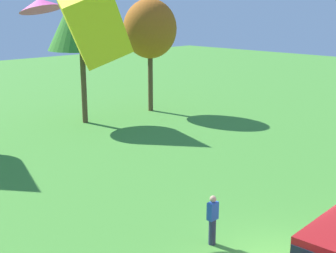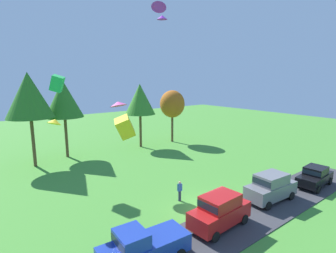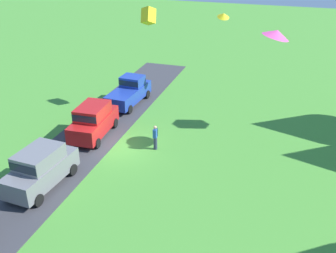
{
  "view_description": "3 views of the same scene",
  "coord_description": "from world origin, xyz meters",
  "px_view_note": "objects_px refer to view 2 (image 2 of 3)",
  "views": [
    {
      "loc": [
        -11.41,
        -6.66,
        7.58
      ],
      "look_at": [
        1.74,
        6.77,
        2.79
      ],
      "focal_mm": 50.0,
      "sensor_mm": 36.0,
      "label": 1
    },
    {
      "loc": [
        -13.72,
        -13.15,
        9.99
      ],
      "look_at": [
        1.71,
        6.89,
        5.37
      ],
      "focal_mm": 28.0,
      "sensor_mm": 36.0,
      "label": 2
    },
    {
      "loc": [
        20.61,
        10.06,
        12.93
      ],
      "look_at": [
        2.53,
        4.21,
        3.43
      ],
      "focal_mm": 42.0,
      "sensor_mm": 36.0,
      "label": 3
    }
  ],
  "objects_px": {
    "person_beside_suv": "(180,191)",
    "kite_box_high_right": "(57,83)",
    "car_sedan_mid_row": "(315,176)",
    "kite_delta_mid_center": "(162,17)",
    "kite_delta_high_left": "(55,121)",
    "kite_delta_trailing_tail": "(118,104)",
    "car_suv_by_flagpole": "(220,210)",
    "tree_left_of_center": "(29,95)",
    "tree_center_back": "(64,99)",
    "car_suv_near_entrance": "(271,186)",
    "tree_lone_near": "(140,99)",
    "car_pickup_far_end": "(142,246)",
    "tree_far_left": "(172,104)",
    "kite_box_topmost": "(125,127)",
    "kite_delta_near_flag": "(159,4)"
  },
  "relations": [
    {
      "from": "tree_left_of_center",
      "to": "kite_box_high_right",
      "type": "bearing_deg",
      "value": -73.64
    },
    {
      "from": "car_suv_near_entrance",
      "to": "tree_left_of_center",
      "type": "xyz_separation_m",
      "value": [
        -13.55,
        21.51,
        6.87
      ]
    },
    {
      "from": "kite_box_topmost",
      "to": "tree_lone_near",
      "type": "bearing_deg",
      "value": 56.43
    },
    {
      "from": "kite_delta_near_flag",
      "to": "tree_left_of_center",
      "type": "bearing_deg",
      "value": 102.58
    },
    {
      "from": "kite_delta_high_left",
      "to": "kite_box_high_right",
      "type": "bearing_deg",
      "value": 73.12
    },
    {
      "from": "tree_far_left",
      "to": "kite_delta_mid_center",
      "type": "relative_size",
      "value": 8.64
    },
    {
      "from": "tree_center_back",
      "to": "kite_box_high_right",
      "type": "height_order",
      "value": "kite_box_high_right"
    },
    {
      "from": "car_sedan_mid_row",
      "to": "tree_left_of_center",
      "type": "xyz_separation_m",
      "value": [
        -19.59,
        22.37,
        7.13
      ]
    },
    {
      "from": "car_sedan_mid_row",
      "to": "kite_delta_near_flag",
      "type": "relative_size",
      "value": 4.94
    },
    {
      "from": "tree_left_of_center",
      "to": "person_beside_suv",
      "type": "bearing_deg",
      "value": -65.79
    },
    {
      "from": "car_sedan_mid_row",
      "to": "kite_box_topmost",
      "type": "height_order",
      "value": "kite_box_topmost"
    },
    {
      "from": "person_beside_suv",
      "to": "kite_box_topmost",
      "type": "bearing_deg",
      "value": -157.04
    },
    {
      "from": "tree_far_left",
      "to": "kite_delta_high_left",
      "type": "distance_m",
      "value": 25.58
    },
    {
      "from": "car_pickup_far_end",
      "to": "car_sedan_mid_row",
      "type": "relative_size",
      "value": 1.13
    },
    {
      "from": "tree_left_of_center",
      "to": "kite_delta_mid_center",
      "type": "height_order",
      "value": "kite_delta_mid_center"
    },
    {
      "from": "person_beside_suv",
      "to": "car_suv_near_entrance",
      "type": "bearing_deg",
      "value": -37.7
    },
    {
      "from": "kite_delta_high_left",
      "to": "car_suv_by_flagpole",
      "type": "bearing_deg",
      "value": -40.43
    },
    {
      "from": "car_suv_by_flagpole",
      "to": "tree_left_of_center",
      "type": "bearing_deg",
      "value": 108.49
    },
    {
      "from": "kite_delta_high_left",
      "to": "car_sedan_mid_row",
      "type": "bearing_deg",
      "value": -20.82
    },
    {
      "from": "kite_box_high_right",
      "to": "kite_delta_near_flag",
      "type": "bearing_deg",
      "value": -79.01
    },
    {
      "from": "car_suv_by_flagpole",
      "to": "kite_box_topmost",
      "type": "xyz_separation_m",
      "value": [
        -5.92,
        1.99,
        6.04
      ]
    },
    {
      "from": "tree_far_left",
      "to": "kite_delta_trailing_tail",
      "type": "xyz_separation_m",
      "value": [
        -14.4,
        -9.96,
        1.64
      ]
    },
    {
      "from": "car_suv_by_flagpole",
      "to": "tree_left_of_center",
      "type": "xyz_separation_m",
      "value": [
        -7.22,
        21.59,
        6.87
      ]
    },
    {
      "from": "car_pickup_far_end",
      "to": "car_suv_by_flagpole",
      "type": "distance_m",
      "value": 6.14
    },
    {
      "from": "car_pickup_far_end",
      "to": "kite_delta_mid_center",
      "type": "bearing_deg",
      "value": 48.42
    },
    {
      "from": "tree_left_of_center",
      "to": "kite_box_topmost",
      "type": "bearing_deg",
      "value": -86.21
    },
    {
      "from": "car_sedan_mid_row",
      "to": "car_pickup_far_end",
      "type": "bearing_deg",
      "value": 177.33
    },
    {
      "from": "car_suv_near_entrance",
      "to": "tree_lone_near",
      "type": "distance_m",
      "value": 22.37
    },
    {
      "from": "kite_delta_near_flag",
      "to": "person_beside_suv",
      "type": "bearing_deg",
      "value": 29.81
    },
    {
      "from": "car_suv_near_entrance",
      "to": "person_beside_suv",
      "type": "relative_size",
      "value": 2.76
    },
    {
      "from": "kite_delta_high_left",
      "to": "kite_box_high_right",
      "type": "distance_m",
      "value": 9.67
    },
    {
      "from": "person_beside_suv",
      "to": "tree_left_of_center",
      "type": "xyz_separation_m",
      "value": [
        -7.61,
        16.93,
        7.29
      ]
    },
    {
      "from": "tree_left_of_center",
      "to": "kite_delta_high_left",
      "type": "bearing_deg",
      "value": -94.39
    },
    {
      "from": "car_suv_by_flagpole",
      "to": "car_sedan_mid_row",
      "type": "bearing_deg",
      "value": -3.59
    },
    {
      "from": "kite_delta_high_left",
      "to": "kite_delta_trailing_tail",
      "type": "xyz_separation_m",
      "value": [
        6.8,
        4.3,
        0.45
      ]
    },
    {
      "from": "car_suv_by_flagpole",
      "to": "kite_box_topmost",
      "type": "distance_m",
      "value": 8.69
    },
    {
      "from": "car_suv_by_flagpole",
      "to": "tree_center_back",
      "type": "bearing_deg",
      "value": 97.63
    },
    {
      "from": "tree_far_left",
      "to": "kite_box_topmost",
      "type": "height_order",
      "value": "tree_far_left"
    },
    {
      "from": "person_beside_suv",
      "to": "kite_box_high_right",
      "type": "relative_size",
      "value": 1.17
    },
    {
      "from": "car_sedan_mid_row",
      "to": "kite_delta_mid_center",
      "type": "xyz_separation_m",
      "value": [
        -10.12,
        10.33,
        14.47
      ]
    },
    {
      "from": "kite_delta_trailing_tail",
      "to": "tree_far_left",
      "type": "bearing_deg",
      "value": 34.65
    },
    {
      "from": "car_suv_by_flagpole",
      "to": "tree_lone_near",
      "type": "xyz_separation_m",
      "value": [
        7.15,
        21.68,
        5.76
      ]
    },
    {
      "from": "kite_delta_near_flag",
      "to": "kite_box_topmost",
      "type": "xyz_separation_m",
      "value": [
        -2.91,
        -0.73,
        -7.02
      ]
    },
    {
      "from": "car_suv_by_flagpole",
      "to": "kite_delta_near_flag",
      "type": "distance_m",
      "value": 13.67
    },
    {
      "from": "car_sedan_mid_row",
      "to": "kite_delta_mid_center",
      "type": "bearing_deg",
      "value": 134.42
    },
    {
      "from": "car_suv_near_entrance",
      "to": "tree_center_back",
      "type": "relative_size",
      "value": 0.48
    },
    {
      "from": "car_pickup_far_end",
      "to": "tree_far_left",
      "type": "bearing_deg",
      "value": 48.2
    },
    {
      "from": "tree_center_back",
      "to": "kite_delta_mid_center",
      "type": "bearing_deg",
      "value": -68.47
    },
    {
      "from": "tree_center_back",
      "to": "kite_box_high_right",
      "type": "relative_size",
      "value": 6.76
    },
    {
      "from": "car_pickup_far_end",
      "to": "tree_lone_near",
      "type": "xyz_separation_m",
      "value": [
        13.29,
        21.6,
        5.94
      ]
    }
  ]
}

